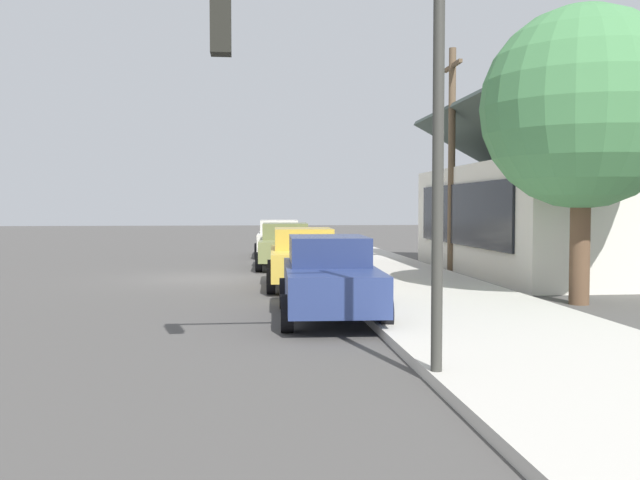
% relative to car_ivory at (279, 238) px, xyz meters
% --- Properties ---
extents(ground_plane, '(120.00, 120.00, 0.00)m').
position_rel_car_ivory_xyz_m(ground_plane, '(9.12, -2.72, -0.81)').
color(ground_plane, '#4C4947').
extents(sidewalk_curb, '(60.00, 4.20, 0.16)m').
position_rel_car_ivory_xyz_m(sidewalk_curb, '(9.12, 2.88, -0.73)').
color(sidewalk_curb, beige).
rests_on(sidewalk_curb, ground).
extents(car_ivory, '(4.47, 2.20, 1.59)m').
position_rel_car_ivory_xyz_m(car_ivory, '(0.00, 0.00, 0.00)').
color(car_ivory, silver).
rests_on(car_ivory, ground).
extents(car_olive, '(4.45, 2.17, 1.59)m').
position_rel_car_ivory_xyz_m(car_olive, '(5.75, -0.06, -0.00)').
color(car_olive, olive).
rests_on(car_olive, ground).
extents(car_mustard, '(4.40, 2.11, 1.59)m').
position_rel_car_ivory_xyz_m(car_mustard, '(11.73, 0.11, -0.00)').
color(car_mustard, gold).
rests_on(car_mustard, ground).
extents(car_navy, '(4.55, 2.07, 1.59)m').
position_rel_car_ivory_xyz_m(car_navy, '(16.97, 0.18, -0.00)').
color(car_navy, navy).
rests_on(car_navy, ground).
extents(storefront_building, '(11.90, 7.83, 5.65)m').
position_rel_car_ivory_xyz_m(storefront_building, '(8.51, 9.27, 1.09)').
color(storefront_building, silver).
rests_on(storefront_building, ground).
extents(shade_tree, '(4.45, 4.45, 6.58)m').
position_rel_car_ivory_xyz_m(shade_tree, '(15.70, 5.95, 3.52)').
color(shade_tree, brown).
rests_on(shade_tree, ground).
extents(traffic_light_main, '(0.37, 2.79, 5.20)m').
position_rel_car_ivory_xyz_m(traffic_light_main, '(22.13, -0.18, 2.68)').
color(traffic_light_main, '#383833').
rests_on(traffic_light_main, ground).
extents(utility_pole_wooden, '(1.80, 0.24, 7.50)m').
position_rel_car_ivory_xyz_m(utility_pole_wooden, '(7.50, 5.48, 3.11)').
color(utility_pole_wooden, brown).
rests_on(utility_pole_wooden, ground).
extents(fire_hydrant_red, '(0.22, 0.22, 0.71)m').
position_rel_car_ivory_xyz_m(fire_hydrant_red, '(7.81, 1.48, -0.32)').
color(fire_hydrant_red, red).
rests_on(fire_hydrant_red, sidewalk_curb).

